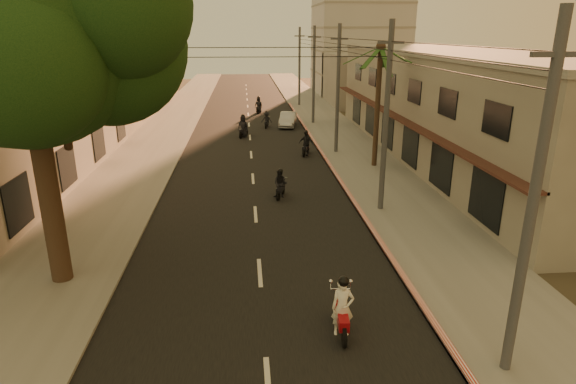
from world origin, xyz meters
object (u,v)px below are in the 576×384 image
scooter_mid_a (280,184)px  scooter_far_b (267,120)px  scooter_mid_b (306,144)px  palm_tree (380,54)px  scooter_far_c (259,105)px  scooter_red (342,309)px  parked_car (288,119)px  broadleaf_tree (37,31)px  scooter_far_a (243,127)px

scooter_mid_a → scooter_far_b: bearing=107.0°
scooter_mid_b → scooter_far_b: 10.95m
palm_tree → scooter_far_c: 24.72m
palm_tree → scooter_far_c: bearing=106.6°
scooter_mid_a → scooter_red: bearing=-68.4°
parked_car → palm_tree: bearing=-63.7°
broadleaf_tree → scooter_mid_b: broadleaf_tree is taller
scooter_mid_b → scooter_far_a: bearing=143.0°
palm_tree → scooter_far_c: size_ratio=4.51×
scooter_far_a → scooter_far_b: (2.16, 4.00, -0.15)m
parked_car → scooter_red: bearing=-82.6°
scooter_mid_a → scooter_far_a: bearing=114.6°
scooter_red → palm_tree: bearing=77.2°
scooter_far_a → scooter_far_c: scooter_far_a is taller
broadleaf_tree → scooter_far_a: size_ratio=6.24×
broadleaf_tree → scooter_far_c: bearing=78.1°
palm_tree → scooter_red: palm_tree is taller
parked_car → scooter_far_a: bearing=-123.2°
scooter_far_b → parked_car: 2.07m
scooter_mid_a → scooter_far_a: size_ratio=0.84×
parked_car → scooter_far_c: scooter_far_c is taller
palm_tree → scooter_red: 19.90m
palm_tree → scooter_far_c: (-6.84, 22.89, -6.33)m
scooter_mid_b → scooter_far_b: (-2.30, 10.71, -0.11)m
scooter_mid_a → scooter_far_c: (-0.24, 28.49, 0.08)m
scooter_mid_b → scooter_far_a: 8.05m
parked_car → scooter_far_b: bearing=-156.7°
palm_tree → scooter_red: bearing=-107.7°
palm_tree → scooter_mid_a: 10.76m
palm_tree → parked_car: bearing=106.5°
scooter_far_a → scooter_far_b: 4.55m
broadleaf_tree → scooter_far_c: size_ratio=6.66×
parked_car → scooter_mid_b: bearing=-78.8°
parked_car → scooter_far_c: (-2.47, 8.18, 0.16)m
scooter_far_b → scooter_mid_b: bearing=-66.0°
scooter_mid_b → palm_tree: bearing=-21.4°
scooter_red → scooter_mid_a: bearing=98.9°
scooter_mid_b → scooter_far_c: scooter_mid_b is taller
scooter_far_b → palm_tree: bearing=-54.0°
scooter_red → scooter_far_a: (-2.81, 28.21, 0.05)m
scooter_far_a → scooter_far_b: scooter_far_a is taller
broadleaf_tree → scooter_mid_a: bearing=45.9°
scooter_far_a → scooter_far_c: (1.70, 12.66, -0.06)m
scooter_far_c → scooter_red: bearing=-73.2°
palm_tree → scooter_red: size_ratio=4.25×
scooter_far_b → scooter_far_a: bearing=-106.5°
broadleaf_tree → scooter_far_b: broadleaf_tree is taller
scooter_mid_a → scooter_far_b: size_ratio=1.02×
scooter_mid_a → parked_car: scooter_mid_a is taller
scooter_mid_a → scooter_far_b: scooter_mid_a is taller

